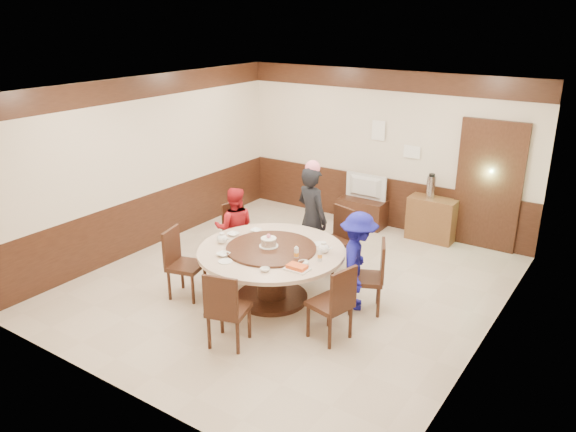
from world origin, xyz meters
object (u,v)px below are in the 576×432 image
Objects in this scene: person_blue at (358,261)px; television at (364,187)px; banquet_table at (271,264)px; thermos at (431,187)px; shrimp_platter at (297,268)px; birthday_cake at (269,242)px; tv_stand at (363,212)px; person_standing at (312,219)px; person_red at (234,228)px; side_cabinet at (432,219)px.

person_blue is 1.67× the size of television.
banquet_table is 5.18× the size of thermos.
banquet_table is at bearing -106.22° from thermos.
shrimp_platter is at bearing -95.21° from thermos.
tv_stand is (-0.23, 3.27, -0.59)m from birthday_cake.
television is at bearing -66.92° from person_standing.
thermos reaches higher than banquet_table.
birthday_cake is at bearing 173.90° from banquet_table.
person_blue is 2.83m from thermos.
person_red is (-1.01, -0.60, -0.17)m from person_standing.
person_red is at bearing 151.67° from birthday_cake.
person_red is 1.96m from shrimp_platter.
person_red is (-1.10, 0.57, 0.10)m from banquet_table.
person_blue is 3.09m from television.
banquet_table is 0.31m from birthday_cake.
person_blue is 5.17× the size of birthday_cake.
person_red is at bearing 152.47° from banquet_table.
person_blue is 3.49× the size of thermos.
person_standing is 1.27× the size of person_red.
person_blue reaches higher than banquet_table.
side_cabinet is (0.40, 3.64, -0.40)m from shrimp_platter.
person_blue reaches higher than shrimp_platter.
banquet_table is 1.48× the size of person_blue.
banquet_table is 6.57× the size of shrimp_platter.
banquet_table is 7.68× the size of birthday_cake.
side_cabinet reaches higher than tv_stand.
shrimp_platter is 0.79× the size of thermos.
television reaches higher than side_cabinet.
television is at bearing -178.67° from side_cabinet.
person_standing is 5.39× the size of shrimp_platter.
person_red is 1.50× the size of tv_stand.
birthday_cake is 3.45m from thermos.
person_red reaches higher than thermos.
banquet_table is 3.29m from tv_stand.
shrimp_platter is at bearing -28.13° from banquet_table.
person_red is at bearing -127.03° from thermos.
person_blue is (1.14, -0.69, -0.14)m from person_standing.
television reaches higher than shrimp_platter.
person_red is 1.21m from birthday_cake.
banquet_table is at bearing 112.34° from person_standing.
person_standing reaches higher than banquet_table.
tv_stand is 1.06× the size of side_cabinet.
birthday_cake is at bearing 115.91° from person_red.
birthday_cake is 3.50m from side_cabinet.
side_cabinet is (2.12, 2.73, -0.26)m from person_red.
tv_stand is at bearing -0.00° from television.
side_cabinet is (-0.02, 2.82, -0.29)m from person_blue.
side_cabinet is at bearing 83.79° from shrimp_platter.
person_standing reaches higher than side_cabinet.
television is 1.25m from thermos.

